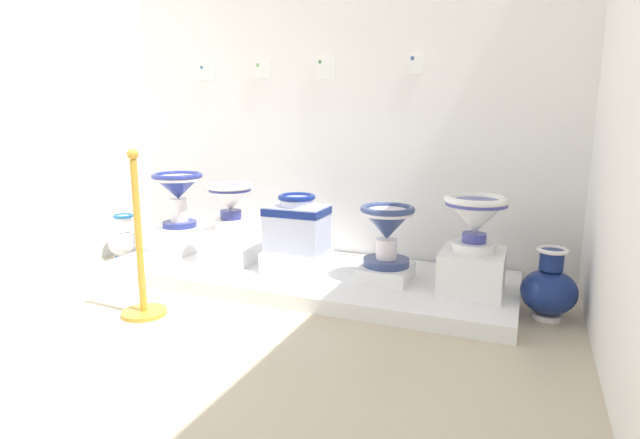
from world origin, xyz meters
TOP-DOWN VIEW (x-y plane):
  - ground_plane at (1.75, 0.66)m, footprint 5.49×5.33m
  - wall_back at (1.75, 2.56)m, footprint 3.69×0.06m
  - wall_left at (-0.03, 1.26)m, footprint 0.06×2.73m
  - display_platform at (1.75, 1.99)m, footprint 2.80×1.03m
  - plinth_block_rightmost at (0.65, 2.09)m, footprint 0.31×0.39m
  - antique_toilet_rightmost at (0.65, 2.09)m, footprint 0.39×0.39m
  - plinth_block_central_ornate at (1.20, 1.96)m, footprint 0.36×0.33m
  - antique_toilet_central_ornate at (1.20, 1.96)m, footprint 0.32×0.32m
  - plinth_block_leftmost at (1.73, 1.94)m, footprint 0.40×0.37m
  - antique_toilet_leftmost at (1.73, 1.94)m, footprint 0.39×0.29m
  - plinth_block_pale_glazed at (2.33, 1.99)m, footprint 0.31×0.36m
  - antique_toilet_pale_glazed at (2.33, 1.99)m, footprint 0.35×0.35m
  - plinth_block_broad_patterned at (2.87, 1.95)m, footprint 0.36×0.40m
  - antique_toilet_broad_patterned at (2.87, 1.95)m, footprint 0.37×0.37m
  - info_placard_first at (0.66, 2.52)m, footprint 0.14×0.01m
  - info_placard_second at (1.17, 2.52)m, footprint 0.12×0.01m
  - info_placard_third at (1.70, 2.52)m, footprint 0.14×0.01m
  - info_placard_fourth at (2.37, 2.52)m, footprint 0.09×0.01m
  - decorative_vase_corner at (0.20, 1.97)m, footprint 0.25×0.25m
  - decorative_vase_companion at (3.29, 1.93)m, footprint 0.31×0.31m
  - stanchion_post_near_left at (1.14, 1.10)m, footprint 0.25×0.25m

SIDE VIEW (x-z plane):
  - ground_plane at x=1.75m, z-range -0.02..0.00m
  - display_platform at x=1.75m, z-range 0.00..0.10m
  - plinth_block_pale_glazed at x=2.33m, z-range 0.10..0.19m
  - decorative_vase_corner at x=0.20m, z-range -0.03..0.34m
  - plinth_block_leftmost at x=1.73m, z-range 0.10..0.24m
  - decorative_vase_companion at x=3.29m, z-range -0.03..0.38m
  - plinth_block_rightmost at x=0.65m, z-range 0.10..0.28m
  - plinth_block_central_ornate at x=1.20m, z-range 0.10..0.34m
  - plinth_block_broad_patterned at x=2.87m, z-range 0.10..0.35m
  - stanchion_post_near_left at x=1.14m, z-range -0.20..0.76m
  - antique_toilet_leftmost at x=1.73m, z-range 0.24..0.62m
  - antique_toilet_pale_glazed at x=2.33m, z-range 0.25..0.63m
  - antique_toilet_central_ornate at x=1.20m, z-range 0.39..0.71m
  - antique_toilet_broad_patterned at x=2.87m, z-range 0.40..0.72m
  - antique_toilet_rightmost at x=0.65m, z-range 0.37..0.79m
  - wall_back at x=1.75m, z-range 0.00..2.92m
  - wall_left at x=-0.03m, z-range 0.00..2.92m
  - info_placard_third at x=1.70m, z-range 1.40..1.55m
  - info_placard_fourth at x=2.37m, z-range 1.42..1.55m
  - info_placard_first at x=0.66m, z-range 1.42..1.54m
  - info_placard_second at x=1.17m, z-range 1.42..1.54m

